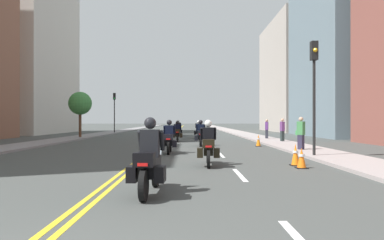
{
  "coord_description": "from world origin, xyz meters",
  "views": [
    {
      "loc": [
        1.96,
        -2.43,
        1.59
      ],
      "look_at": [
        2.17,
        26.52,
        1.63
      ],
      "focal_mm": 33.55,
      "sensor_mm": 36.0,
      "label": 1
    }
  ],
  "objects_px": {
    "motorcycle_1": "(208,147)",
    "street_tree_1": "(80,104)",
    "traffic_light_near": "(314,78)",
    "traffic_light_far": "(114,106)",
    "motorcycle_6": "(178,130)",
    "traffic_cone_1": "(302,158)",
    "motorcycle_4": "(177,133)",
    "motorcycle_3": "(201,136)",
    "traffic_cone_2": "(295,155)",
    "pedestrian_1": "(267,129)",
    "motorcycle_2": "(169,140)",
    "traffic_cone_0": "(258,140)",
    "pedestrian_2": "(282,130)",
    "motorcycle_0": "(149,163)",
    "motorcycle_5": "(198,131)",
    "pedestrian_0": "(301,134)"
  },
  "relations": [
    {
      "from": "motorcycle_5",
      "to": "pedestrian_0",
      "type": "distance_m",
      "value": 14.45
    },
    {
      "from": "traffic_light_near",
      "to": "traffic_light_far",
      "type": "xyz_separation_m",
      "value": [
        -14.49,
        28.81,
        -0.0
      ]
    },
    {
      "from": "traffic_cone_1",
      "to": "pedestrian_0",
      "type": "height_order",
      "value": "pedestrian_0"
    },
    {
      "from": "motorcycle_2",
      "to": "motorcycle_4",
      "type": "xyz_separation_m",
      "value": [
        0.08,
        9.69,
        -0.01
      ]
    },
    {
      "from": "motorcycle_2",
      "to": "motorcycle_5",
      "type": "xyz_separation_m",
      "value": [
        1.78,
        14.48,
        -0.01
      ]
    },
    {
      "from": "traffic_cone_0",
      "to": "motorcycle_1",
      "type": "bearing_deg",
      "value": -110.84
    },
    {
      "from": "pedestrian_2",
      "to": "pedestrian_0",
      "type": "bearing_deg",
      "value": 162.46
    },
    {
      "from": "traffic_cone_1",
      "to": "pedestrian_2",
      "type": "relative_size",
      "value": 0.39
    },
    {
      "from": "pedestrian_1",
      "to": "street_tree_1",
      "type": "height_order",
      "value": "street_tree_1"
    },
    {
      "from": "traffic_light_near",
      "to": "pedestrian_1",
      "type": "distance_m",
      "value": 14.58
    },
    {
      "from": "motorcycle_6",
      "to": "pedestrian_0",
      "type": "bearing_deg",
      "value": -72.8
    },
    {
      "from": "motorcycle_0",
      "to": "motorcycle_4",
      "type": "xyz_separation_m",
      "value": [
        -0.04,
        19.26,
        -0.02
      ]
    },
    {
      "from": "motorcycle_3",
      "to": "motorcycle_4",
      "type": "relative_size",
      "value": 0.94
    },
    {
      "from": "traffic_cone_2",
      "to": "traffic_cone_0",
      "type": "bearing_deg",
      "value": 86.95
    },
    {
      "from": "motorcycle_3",
      "to": "motorcycle_6",
      "type": "bearing_deg",
      "value": 98.26
    },
    {
      "from": "pedestrian_1",
      "to": "motorcycle_2",
      "type": "bearing_deg",
      "value": 168.6
    },
    {
      "from": "traffic_cone_0",
      "to": "motorcycle_4",
      "type": "bearing_deg",
      "value": 135.67
    },
    {
      "from": "motorcycle_4",
      "to": "motorcycle_3",
      "type": "bearing_deg",
      "value": -71.7
    },
    {
      "from": "motorcycle_6",
      "to": "traffic_cone_1",
      "type": "height_order",
      "value": "motorcycle_6"
    },
    {
      "from": "motorcycle_1",
      "to": "traffic_cone_2",
      "type": "bearing_deg",
      "value": 2.72
    },
    {
      "from": "street_tree_1",
      "to": "traffic_light_near",
      "type": "bearing_deg",
      "value": -48.23
    },
    {
      "from": "motorcycle_2",
      "to": "motorcycle_6",
      "type": "height_order",
      "value": "motorcycle_6"
    },
    {
      "from": "traffic_light_far",
      "to": "street_tree_1",
      "type": "xyz_separation_m",
      "value": [
        -0.54,
        -12.0,
        -0.3
      ]
    },
    {
      "from": "motorcycle_6",
      "to": "pedestrian_1",
      "type": "height_order",
      "value": "pedestrian_1"
    },
    {
      "from": "traffic_cone_2",
      "to": "traffic_light_far",
      "type": "relative_size",
      "value": 0.15
    },
    {
      "from": "pedestrian_2",
      "to": "traffic_light_near",
      "type": "bearing_deg",
      "value": 162.63
    },
    {
      "from": "traffic_light_near",
      "to": "traffic_cone_2",
      "type": "bearing_deg",
      "value": -121.21
    },
    {
      "from": "motorcycle_0",
      "to": "pedestrian_2",
      "type": "bearing_deg",
      "value": 70.51
    },
    {
      "from": "pedestrian_0",
      "to": "street_tree_1",
      "type": "height_order",
      "value": "street_tree_1"
    },
    {
      "from": "traffic_cone_0",
      "to": "traffic_light_near",
      "type": "height_order",
      "value": "traffic_light_near"
    },
    {
      "from": "motorcycle_4",
      "to": "traffic_light_far",
      "type": "xyz_separation_m",
      "value": [
        -8.3,
        17.02,
        2.75
      ]
    },
    {
      "from": "pedestrian_2",
      "to": "street_tree_1",
      "type": "distance_m",
      "value": 17.74
    },
    {
      "from": "motorcycle_6",
      "to": "traffic_cone_0",
      "type": "relative_size",
      "value": 2.94
    },
    {
      "from": "traffic_cone_1",
      "to": "traffic_light_far",
      "type": "distance_m",
      "value": 34.74
    },
    {
      "from": "motorcycle_0",
      "to": "motorcycle_6",
      "type": "xyz_separation_m",
      "value": [
        -0.27,
        28.81,
        -0.01
      ]
    },
    {
      "from": "traffic_cone_0",
      "to": "traffic_light_near",
      "type": "bearing_deg",
      "value": -81.16
    },
    {
      "from": "motorcycle_5",
      "to": "traffic_cone_2",
      "type": "xyz_separation_m",
      "value": [
        2.93,
        -19.15,
        -0.27
      ]
    },
    {
      "from": "motorcycle_1",
      "to": "street_tree_1",
      "type": "distance_m",
      "value": 22.15
    },
    {
      "from": "motorcycle_6",
      "to": "street_tree_1",
      "type": "height_order",
      "value": "street_tree_1"
    },
    {
      "from": "traffic_cone_1",
      "to": "traffic_cone_2",
      "type": "height_order",
      "value": "traffic_cone_2"
    },
    {
      "from": "motorcycle_3",
      "to": "traffic_light_far",
      "type": "height_order",
      "value": "traffic_light_far"
    },
    {
      "from": "motorcycle_1",
      "to": "motorcycle_3",
      "type": "relative_size",
      "value": 1.04
    },
    {
      "from": "motorcycle_3",
      "to": "motorcycle_0",
      "type": "bearing_deg",
      "value": -95.14
    },
    {
      "from": "motorcycle_4",
      "to": "traffic_cone_0",
      "type": "height_order",
      "value": "motorcycle_4"
    },
    {
      "from": "motorcycle_1",
      "to": "traffic_light_near",
      "type": "height_order",
      "value": "traffic_light_near"
    },
    {
      "from": "motorcycle_1",
      "to": "traffic_cone_0",
      "type": "xyz_separation_m",
      "value": [
        3.57,
        9.38,
        -0.29
      ]
    },
    {
      "from": "motorcycle_6",
      "to": "traffic_cone_1",
      "type": "bearing_deg",
      "value": -81.9
    },
    {
      "from": "motorcycle_6",
      "to": "motorcycle_4",
      "type": "bearing_deg",
      "value": -91.66
    },
    {
      "from": "traffic_light_near",
      "to": "pedestrian_2",
      "type": "height_order",
      "value": "traffic_light_near"
    },
    {
      "from": "motorcycle_3",
      "to": "motorcycle_5",
      "type": "bearing_deg",
      "value": 90.35
    }
  ]
}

